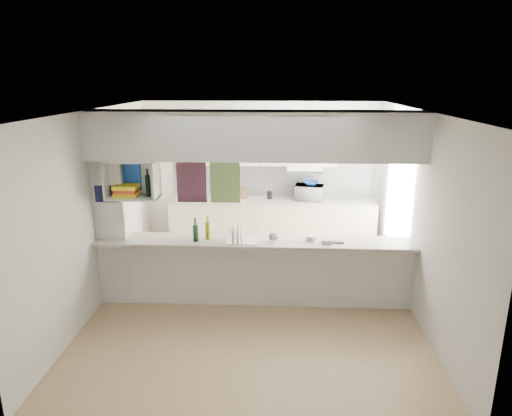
# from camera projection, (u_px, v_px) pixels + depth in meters

# --- Properties ---
(floor) EXTENTS (4.80, 4.80, 0.00)m
(floor) POSITION_uv_depth(u_px,v_px,m) (254.00, 303.00, 6.28)
(floor) COLOR tan
(floor) RESTS_ON ground
(ceiling) EXTENTS (4.80, 4.80, 0.00)m
(ceiling) POSITION_uv_depth(u_px,v_px,m) (254.00, 111.00, 5.56)
(ceiling) COLOR white
(ceiling) RESTS_ON wall_back
(wall_back) EXTENTS (4.20, 0.00, 4.20)m
(wall_back) POSITION_uv_depth(u_px,v_px,m) (262.00, 175.00, 8.23)
(wall_back) COLOR silver
(wall_back) RESTS_ON floor
(wall_left) EXTENTS (0.00, 4.80, 4.80)m
(wall_left) POSITION_uv_depth(u_px,v_px,m) (96.00, 210.00, 6.02)
(wall_left) COLOR silver
(wall_left) RESTS_ON floor
(wall_right) EXTENTS (0.00, 4.80, 4.80)m
(wall_right) POSITION_uv_depth(u_px,v_px,m) (418.00, 215.00, 5.82)
(wall_right) COLOR silver
(wall_right) RESTS_ON floor
(servery_partition) EXTENTS (4.20, 0.50, 2.60)m
(servery_partition) POSITION_uv_depth(u_px,v_px,m) (241.00, 186.00, 5.83)
(servery_partition) COLOR silver
(servery_partition) RESTS_ON floor
(cubby_shelf) EXTENTS (0.65, 0.35, 0.50)m
(cubby_shelf) POSITION_uv_depth(u_px,v_px,m) (132.00, 181.00, 5.82)
(cubby_shelf) COLOR white
(cubby_shelf) RESTS_ON bulkhead
(kitchen_run) EXTENTS (3.60, 0.63, 2.24)m
(kitchen_run) POSITION_uv_depth(u_px,v_px,m) (270.00, 204.00, 8.10)
(kitchen_run) COLOR beige
(kitchen_run) RESTS_ON floor
(microwave) EXTENTS (0.54, 0.42, 0.27)m
(microwave) POSITION_uv_depth(u_px,v_px,m) (309.00, 193.00, 7.97)
(microwave) COLOR white
(microwave) RESTS_ON bench_top
(bowl) EXTENTS (0.27, 0.27, 0.07)m
(bowl) POSITION_uv_depth(u_px,v_px,m) (311.00, 183.00, 7.94)
(bowl) COLOR #0E3C9F
(bowl) RESTS_ON microwave
(dish_rack) EXTENTS (0.43, 0.33, 0.23)m
(dish_rack) POSITION_uv_depth(u_px,v_px,m) (241.00, 235.00, 5.97)
(dish_rack) COLOR silver
(dish_rack) RESTS_ON breakfast_bar
(cup) EXTENTS (0.14, 0.14, 0.09)m
(cup) POSITION_uv_depth(u_px,v_px,m) (273.00, 237.00, 5.94)
(cup) COLOR white
(cup) RESTS_ON dish_rack
(wine_bottles) EXTENTS (0.22, 0.15, 0.33)m
(wine_bottles) POSITION_uv_depth(u_px,v_px,m) (202.00, 231.00, 5.99)
(wine_bottles) COLOR black
(wine_bottles) RESTS_ON breakfast_bar
(plastic_tubs) EXTENTS (0.49, 0.22, 0.07)m
(plastic_tubs) POSITION_uv_depth(u_px,v_px,m) (318.00, 240.00, 5.95)
(plastic_tubs) COLOR silver
(plastic_tubs) RESTS_ON breakfast_bar
(utensil_jar) EXTENTS (0.09, 0.09, 0.13)m
(utensil_jar) POSITION_uv_depth(u_px,v_px,m) (270.00, 195.00, 8.06)
(utensil_jar) COLOR black
(utensil_jar) RESTS_ON bench_top
(knife_block) EXTENTS (0.10, 0.08, 0.20)m
(knife_block) POSITION_uv_depth(u_px,v_px,m) (244.00, 193.00, 8.11)
(knife_block) COLOR brown
(knife_block) RESTS_ON bench_top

